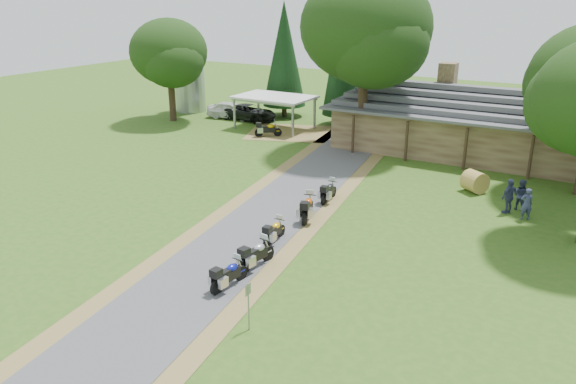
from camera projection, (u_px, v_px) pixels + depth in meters
The scene contains 22 objects.
ground at pixel (211, 266), 24.12m from camera, with size 120.00×120.00×0.00m, color #315818.
driveway at pixel (253, 231), 27.61m from camera, with size 46.00×46.00×0.00m, color #48484B.
lodge at pixel (482, 120), 40.03m from camera, with size 21.40×9.40×4.90m, color brown, non-canonical shape.
silo at pixel (189, 81), 54.34m from camera, with size 2.91×2.91×5.92m, color gray.
carport at pixel (275, 112), 47.82m from camera, with size 6.43×4.29×2.79m, color silver, non-canonical shape.
car_white_sedan at pixel (232, 108), 51.72m from camera, with size 5.93×2.51×1.98m, color silver.
car_dark_suv at pixel (249, 108), 51.07m from camera, with size 5.59×2.38×2.14m, color black.
motorcycle_row_a at pixel (229, 273), 22.20m from camera, with size 1.81×0.59×1.24m, color #101792, non-canonical shape.
motorcycle_row_b at pixel (256, 253), 23.83m from camera, with size 1.93×0.63×1.32m, color #9A9EA1, non-canonical shape.
motorcycle_row_c at pixel (274, 230), 26.26m from camera, with size 1.72×0.56×1.18m, color #ECB00A, non-canonical shape.
motorcycle_row_d at pixel (308, 207), 28.85m from camera, with size 2.04×0.67×1.40m, color #DB510C, non-canonical shape.
motorcycle_row_e at pixel (329, 190), 31.44m from camera, with size 1.79×0.58×1.23m, color black, non-canonical shape.
motorcycle_carport_a at pixel (268, 129), 45.35m from camera, with size 1.94×0.63×1.33m, color #C5A102, non-canonical shape.
person_a at pixel (527, 201), 28.71m from camera, with size 0.57×0.41×2.00m, color #343A5D.
person_b at pixel (521, 192), 30.01m from camera, with size 0.58×0.41×2.03m, color #343A5D.
person_c at pixel (510, 193), 29.51m from camera, with size 0.63×0.46×2.23m, color #343A5D.
hay_bale at pixel (475, 182), 32.85m from camera, with size 1.26×1.26×1.16m, color olive.
sign_post at pixel (249, 307), 19.29m from camera, with size 0.33×0.05×1.81m, color gray, non-canonical shape.
oak_lodge_left at pixel (365, 52), 39.39m from camera, with size 9.16×9.16×14.23m, color black, non-canonical shape.
oak_silo at pixel (170, 65), 49.57m from camera, with size 6.79×6.79×9.89m, color black, non-canonical shape.
cedar_near at pixel (344, 48), 47.46m from camera, with size 3.58×3.58×13.13m, color black.
cedar_far at pixel (284, 60), 51.34m from camera, with size 3.97×3.97×10.44m, color black.
Camera 1 is at (13.68, -17.07, 11.15)m, focal length 35.00 mm.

